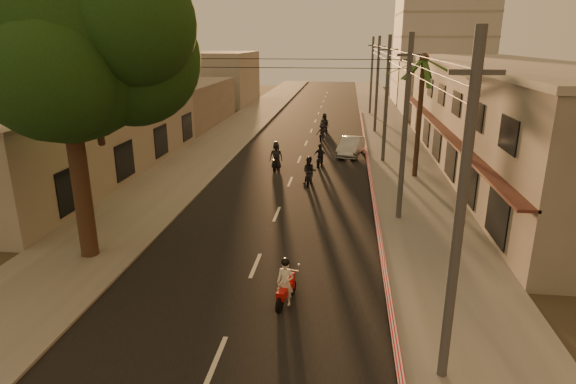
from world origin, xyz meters
The scene contains 20 objects.
ground centered at (0.00, 0.00, 0.00)m, with size 160.00×160.00×0.00m, color #383023.
road centered at (0.00, 20.00, 0.01)m, with size 10.00×140.00×0.02m, color black.
sidewalk_right centered at (7.50, 20.00, 0.06)m, with size 5.00×140.00×0.12m, color slate.
sidewalk_left centered at (-7.50, 20.00, 0.06)m, with size 5.00×140.00×0.12m, color slate.
curb_stripe centered at (5.10, 15.00, 0.10)m, with size 0.20×60.00×0.20m, color red.
shophouse_row centered at (13.95, 18.00, 3.65)m, with size 8.80×34.20×7.30m.
left_building centered at (-13.98, 14.00, 2.60)m, with size 8.20×24.20×5.20m.
broadleaf_tree centered at (-6.61, 2.14, 8.48)m, with size 9.60×8.70×12.10m.
palm_tree centered at (8.00, 16.00, 7.15)m, with size 5.00×5.00×8.20m.
utility_poles centered at (6.20, 20.00, 6.54)m, with size 1.20×48.26×9.00m.
filler_right centered at (14.00, 45.00, 3.00)m, with size 8.00×14.00×6.00m, color gray.
filler_left_near centered at (-14.00, 34.00, 2.20)m, with size 8.00×14.00×4.40m, color gray.
filler_left_far centered at (-14.00, 52.00, 3.50)m, with size 8.00×14.00×7.00m, color gray.
scooter_red centered at (1.57, -0.75, 0.77)m, with size 0.86×1.74×1.74m.
scooter_mid_a centered at (1.26, 13.55, 0.83)m, with size 0.92×1.87×1.84m.
scooter_mid_b centered at (1.64, 18.18, 0.74)m, with size 1.03×1.67×1.64m.
scooter_far_a centered at (-1.34, 17.06, 0.88)m, with size 0.92×2.00×1.97m.
scooter_far_b centered at (1.28, 27.30, 0.73)m, with size 1.12×1.62×1.59m.
parked_car centered at (3.84, 21.82, 0.72)m, with size 2.33×4.56×1.43m, color #9EA1A6.
scooter_far_c centered at (1.32, 31.14, 0.86)m, with size 1.09×1.92×1.90m.
Camera 1 is at (3.41, -15.21, 8.69)m, focal length 30.00 mm.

